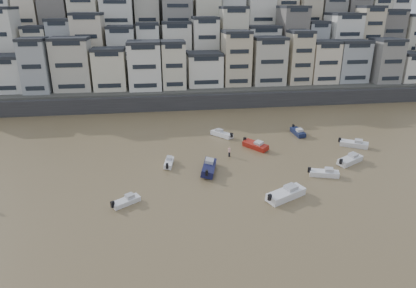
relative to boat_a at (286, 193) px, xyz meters
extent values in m
cube|color=#38383A|center=(-4.93, 45.96, 0.90)|extent=(140.00, 3.00, 3.50)
cube|color=#4C4C47|center=(0.07, 52.96, 1.15)|extent=(140.00, 14.00, 4.00)
cube|color=#4C4C47|center=(0.07, 64.96, 4.15)|extent=(140.00, 14.00, 10.00)
cube|color=#4C4C47|center=(0.07, 76.96, 8.15)|extent=(140.00, 14.00, 18.00)
cube|color=#4C4C47|center=(0.07, 88.96, 12.15)|extent=(140.00, 16.00, 26.00)
cube|color=#4C4C47|center=(0.07, 102.96, 15.15)|extent=(140.00, 18.00, 32.00)
camera|label=1|loc=(-16.19, -41.05, 23.07)|focal=32.00mm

